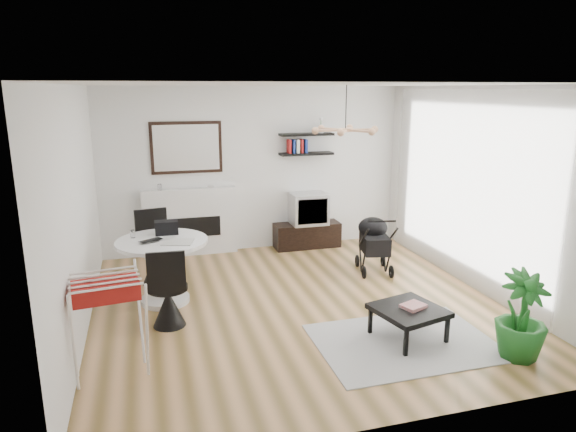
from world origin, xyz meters
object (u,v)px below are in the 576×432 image
object	(u,v)px
tv_console	(307,235)
coffee_table	(409,311)
drying_rack	(109,325)
stroller	(374,246)
dining_table	(163,261)
potted_plant	(522,316)
fireplace	(190,214)
crt_tv	(308,208)

from	to	relation	value
tv_console	coffee_table	bearing A→B (deg)	-89.53
drying_rack	tv_console	bearing A→B (deg)	40.68
drying_rack	stroller	size ratio (longest dim) A/B	1.12
dining_table	potted_plant	world-z (taller)	potted_plant
coffee_table	fireplace	bearing A→B (deg)	118.74
crt_tv	stroller	bearing A→B (deg)	-67.42
crt_tv	coffee_table	bearing A→B (deg)	-89.75
tv_console	potted_plant	bearing A→B (deg)	-77.62
fireplace	crt_tv	bearing A→B (deg)	-3.87
drying_rack	potted_plant	bearing A→B (deg)	-18.39
tv_console	crt_tv	world-z (taller)	crt_tv
fireplace	drying_rack	xyz separation A→B (m)	(-1.08, -3.52, -0.16)
fireplace	potted_plant	world-z (taller)	fireplace
dining_table	potted_plant	xyz separation A→B (m)	(3.38, -2.40, -0.09)
fireplace	tv_console	distance (m)	2.01
tv_console	dining_table	world-z (taller)	dining_table
potted_plant	tv_console	bearing A→B (deg)	102.38
crt_tv	coffee_table	world-z (taller)	crt_tv
drying_rack	coffee_table	xyz separation A→B (m)	(3.06, -0.10, -0.21)
potted_plant	dining_table	bearing A→B (deg)	144.57
crt_tv	potted_plant	world-z (taller)	crt_tv
fireplace	stroller	size ratio (longest dim) A/B	2.42
tv_console	potted_plant	size ratio (longest dim) A/B	1.24
crt_tv	drying_rack	bearing A→B (deg)	-131.98
dining_table	stroller	distance (m)	3.08
coffee_table	stroller	bearing A→B (deg)	74.88
crt_tv	coffee_table	distance (m)	3.50
drying_rack	stroller	xyz separation A→B (m)	(3.63, 1.99, -0.14)
crt_tv	coffee_table	size ratio (longest dim) A/B	0.74
stroller	potted_plant	distance (m)	2.77
fireplace	potted_plant	size ratio (longest dim) A/B	2.38
dining_table	stroller	size ratio (longest dim) A/B	1.27
potted_plant	coffee_table	bearing A→B (deg)	143.02
stroller	dining_table	bearing A→B (deg)	-161.07
fireplace	coffee_table	bearing A→B (deg)	-61.26
crt_tv	potted_plant	xyz separation A→B (m)	(0.90, -4.15, -0.23)
crt_tv	fireplace	bearing A→B (deg)	176.13
tv_console	crt_tv	distance (m)	0.47
tv_console	stroller	xyz separation A→B (m)	(0.59, -1.40, 0.17)
stroller	potted_plant	world-z (taller)	potted_plant
drying_rack	stroller	bearing A→B (deg)	21.30
coffee_table	potted_plant	xyz separation A→B (m)	(0.88, -0.66, 0.13)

